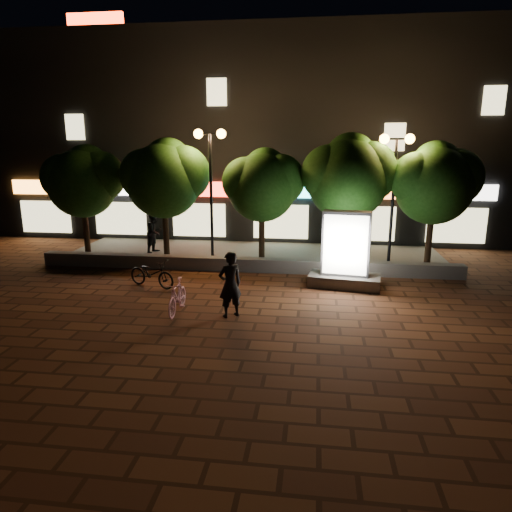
% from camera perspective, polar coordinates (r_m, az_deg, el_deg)
% --- Properties ---
extents(ground, '(80.00, 80.00, 0.00)m').
position_cam_1_polar(ground, '(13.61, -4.08, -6.37)').
color(ground, brown).
rests_on(ground, ground).
extents(retaining_wall, '(16.00, 0.45, 0.50)m').
position_cam_1_polar(retaining_wall, '(17.29, -1.48, -1.07)').
color(retaining_wall, '#64615C').
rests_on(retaining_wall, ground).
extents(sidewalk, '(16.00, 5.00, 0.08)m').
position_cam_1_polar(sidewalk, '(19.74, -0.35, 0.18)').
color(sidewalk, '#64615C').
rests_on(sidewalk, ground).
extents(building_block, '(28.00, 8.12, 11.30)m').
position_cam_1_polar(building_block, '(25.64, 1.64, 14.47)').
color(building_block, black).
rests_on(building_block, ground).
extents(tree_far_left, '(3.36, 2.80, 4.63)m').
position_cam_1_polar(tree_far_left, '(20.40, -20.77, 9.00)').
color(tree_far_left, black).
rests_on(tree_far_left, sidewalk).
extents(tree_left, '(3.60, 3.00, 4.89)m').
position_cam_1_polar(tree_left, '(19.00, -11.31, 9.79)').
color(tree_left, black).
rests_on(tree_left, sidewalk).
extents(tree_mid, '(3.24, 2.70, 4.50)m').
position_cam_1_polar(tree_mid, '(18.15, 0.93, 9.15)').
color(tree_mid, black).
rests_on(tree_mid, sidewalk).
extents(tree_right, '(3.72, 3.10, 5.07)m').
position_cam_1_polar(tree_right, '(18.05, 11.57, 9.97)').
color(tree_right, black).
rests_on(tree_right, sidewalk).
extents(tree_far_right, '(3.48, 2.90, 4.76)m').
position_cam_1_polar(tree_far_right, '(18.56, 21.55, 8.78)').
color(tree_far_right, black).
rests_on(tree_far_right, sidewalk).
extents(street_lamp_left, '(1.26, 0.36, 5.18)m').
position_cam_1_polar(street_lamp_left, '(18.19, -5.73, 11.66)').
color(street_lamp_left, black).
rests_on(street_lamp_left, sidewalk).
extents(street_lamp_right, '(1.26, 0.36, 4.98)m').
position_cam_1_polar(street_lamp_right, '(17.96, 17.01, 10.68)').
color(street_lamp_right, black).
rests_on(street_lamp_right, sidewalk).
extents(ad_kiosk, '(2.51, 1.52, 2.56)m').
position_cam_1_polar(ad_kiosk, '(15.54, 11.13, -0.05)').
color(ad_kiosk, '#64615C').
rests_on(ad_kiosk, ground).
extents(scooter_pink, '(0.47, 1.62, 0.97)m').
position_cam_1_polar(scooter_pink, '(13.16, -9.82, -5.00)').
color(scooter_pink, pink).
rests_on(scooter_pink, ground).
extents(rider, '(0.81, 0.75, 1.86)m').
position_cam_1_polar(rider, '(12.58, -3.26, -3.59)').
color(rider, black).
rests_on(rider, ground).
extents(scooter_parked, '(1.91, 1.21, 0.95)m').
position_cam_1_polar(scooter_parked, '(15.70, -12.92, -2.11)').
color(scooter_parked, black).
rests_on(scooter_parked, ground).
extents(pedestrian, '(0.88, 1.02, 1.78)m').
position_cam_1_polar(pedestrian, '(20.33, -12.57, 2.93)').
color(pedestrian, black).
rests_on(pedestrian, sidewalk).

